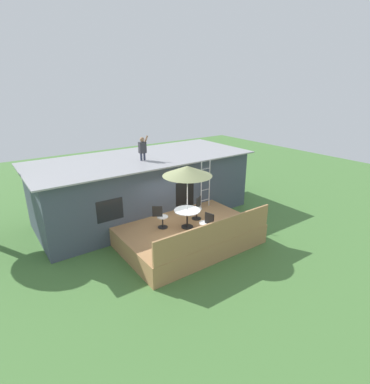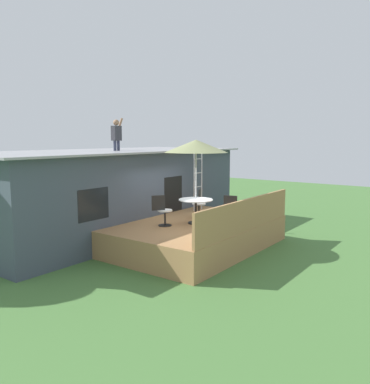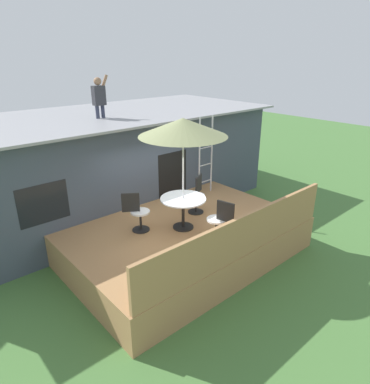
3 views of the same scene
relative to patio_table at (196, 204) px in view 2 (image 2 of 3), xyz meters
name	(u,v)px [view 2 (image 2 of 3)]	position (x,y,z in m)	size (l,w,h in m)	color
ground_plane	(194,247)	(0.09, 0.14, -1.39)	(40.00, 40.00, 0.00)	#477538
house	(112,191)	(0.09, 3.74, 0.10)	(10.50, 4.50, 2.96)	#424C5B
deck	(194,235)	(0.09, 0.14, -0.99)	(5.39, 3.78, 0.80)	#A87A4C
deck_railing	(247,215)	(0.09, -1.70, -0.14)	(5.29, 0.08, 0.90)	#A87A4C
patio_table	(196,204)	(0.00, 0.00, 0.00)	(1.04, 1.04, 0.74)	black
patio_umbrella	(196,146)	(0.00, 0.00, 1.76)	(1.90, 1.90, 2.54)	silver
step_ladder	(198,180)	(1.91, 1.23, 0.51)	(0.52, 0.04, 2.20)	silver
person_figure	(117,133)	(-0.21, 3.13, 2.18)	(0.47, 0.20, 1.11)	#33384C
patio_chair_left	(163,211)	(-0.87, 0.59, -0.13)	(0.56, 0.46, 0.92)	black
patio_chair_right	(199,203)	(0.86, 0.46, -0.13)	(0.58, 0.44, 0.92)	black
patio_chair_near	(226,211)	(0.22, -0.93, -0.13)	(0.44, 0.61, 0.92)	black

